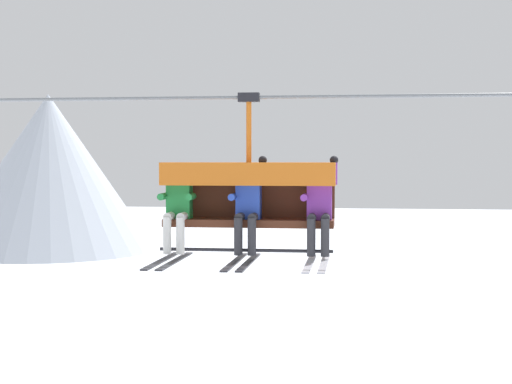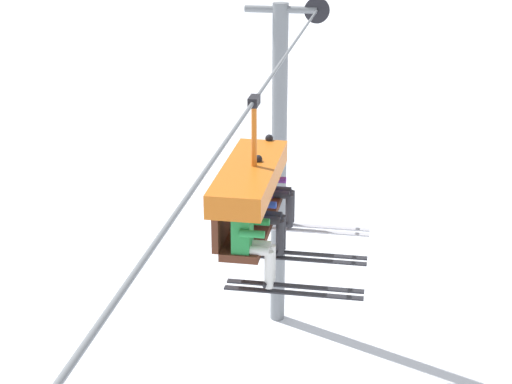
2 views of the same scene
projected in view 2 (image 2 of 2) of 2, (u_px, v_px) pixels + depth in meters
The scene contains 6 objects.
lift_tower_far at pixel (280, 163), 18.51m from camera, with size 0.36×1.88×8.03m.
lift_cable at pixel (248, 110), 9.36m from camera, with size 18.84×0.05×0.05m.
chairlift_chair at pixel (249, 187), 10.20m from camera, with size 2.30×0.74×2.07m.
skier_green at pixel (253, 238), 9.41m from camera, with size 0.46×1.70×1.23m.
skier_blue at pixel (265, 207), 10.27m from camera, with size 0.48×1.70×1.34m.
skier_purple at pixel (275, 183), 11.13m from camera, with size 0.48×1.70×1.34m.
Camera 2 is at (-9.46, -2.44, 10.22)m, focal length 55.00 mm.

